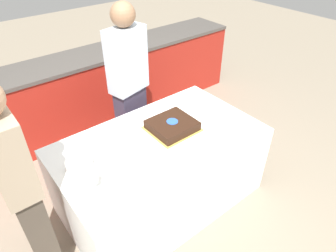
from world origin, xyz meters
TOP-DOWN VIEW (x-y plane):
  - ground_plane at (0.00, 0.00)m, footprint 14.00×14.00m
  - back_counter at (0.00, 1.59)m, footprint 4.40×0.58m
  - dining_table at (0.00, 0.00)m, footprint 1.74×1.02m
  - cake at (0.17, 0.05)m, footprint 0.41×0.38m
  - plate_stack at (-0.67, 0.09)m, footprint 0.19×0.19m
  - wine_glass at (-0.68, -0.17)m, footprint 0.07×0.07m
  - side_plate_near_cake at (0.20, 0.36)m, footprint 0.20×0.20m
  - utensil_pile at (0.03, -0.36)m, footprint 0.15×0.11m
  - person_cutting_cake at (0.17, 0.73)m, footprint 0.41×0.28m
  - person_seated_left at (-1.09, 0.00)m, footprint 0.21×0.35m

SIDE VIEW (x-z plane):
  - ground_plane at x=0.00m, z-range 0.00..0.00m
  - dining_table at x=0.00m, z-range 0.00..0.73m
  - back_counter at x=0.00m, z-range 0.00..0.92m
  - side_plate_near_cake at x=0.20m, z-range 0.73..0.73m
  - utensil_pile at x=0.03m, z-range 0.73..0.75m
  - plate_stack at x=-0.67m, z-range 0.73..0.81m
  - cake at x=0.17m, z-range 0.73..0.81m
  - wine_glass at x=-0.68m, z-range 0.76..0.93m
  - person_seated_left at x=-1.09m, z-range 0.04..1.67m
  - person_cutting_cake at x=0.17m, z-range 0.04..1.71m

